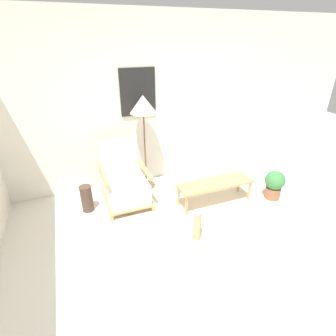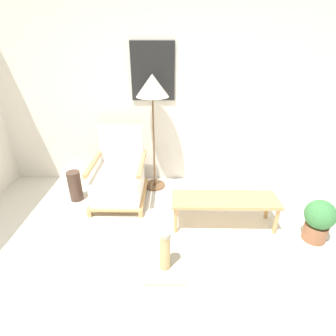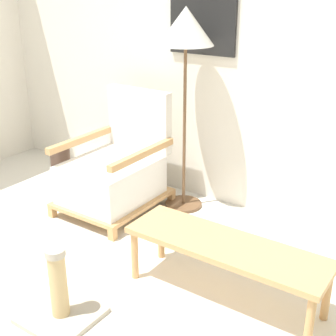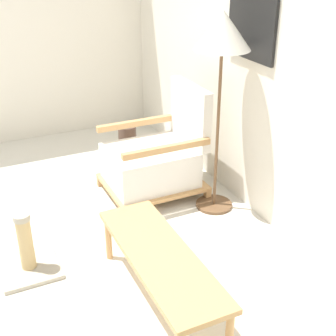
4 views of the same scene
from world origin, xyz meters
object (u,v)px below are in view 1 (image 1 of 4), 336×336
(scratching_post, at_px, (197,233))
(coffee_table, at_px, (215,185))
(floor_lamp, at_px, (143,109))
(potted_plant, at_px, (274,184))
(vase, at_px, (87,198))
(armchair, at_px, (125,184))

(scratching_post, bearing_deg, coffee_table, 46.02)
(floor_lamp, bearing_deg, potted_plant, -31.84)
(vase, bearing_deg, floor_lamp, 19.53)
(floor_lamp, xyz_separation_m, coffee_table, (0.83, -0.86, -1.03))
(floor_lamp, distance_m, vase, 1.57)
(potted_plant, bearing_deg, scratching_post, -164.55)
(coffee_table, distance_m, scratching_post, 0.95)
(scratching_post, bearing_deg, vase, 135.93)
(coffee_table, bearing_deg, floor_lamp, 133.93)
(potted_plant, bearing_deg, floor_lamp, 148.16)
(armchair, relative_size, floor_lamp, 0.59)
(scratching_post, bearing_deg, potted_plant, 15.45)
(armchair, distance_m, potted_plant, 2.33)
(potted_plant, relative_size, scratching_post, 1.08)
(armchair, xyz_separation_m, scratching_post, (0.62, -1.20, -0.19))
(vase, xyz_separation_m, potted_plant, (2.78, -0.73, 0.06))
(armchair, relative_size, vase, 2.26)
(armchair, distance_m, floor_lamp, 1.17)
(floor_lamp, xyz_separation_m, vase, (-1.02, -0.36, -1.14))
(armchair, xyz_separation_m, coffee_table, (1.27, -0.53, 0.01))
(potted_plant, bearing_deg, armchair, 160.77)
(coffee_table, bearing_deg, scratching_post, -133.98)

